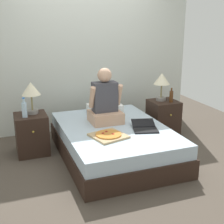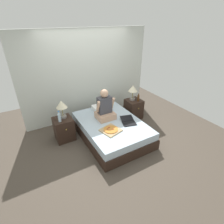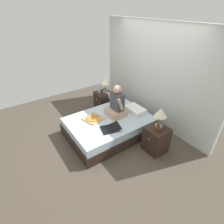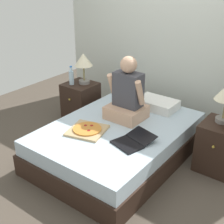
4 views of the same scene
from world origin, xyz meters
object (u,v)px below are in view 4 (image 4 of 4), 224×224
(nightstand_left, at_px, (81,102))
(water_bottle, at_px, (71,77))
(person_seated, at_px, (127,96))
(lamp_on_left_nightstand, at_px, (83,62))
(bed, at_px, (118,142))
(pizza_box, at_px, (87,130))
(nightstand_right, at_px, (219,147))
(laptop, at_px, (132,142))

(nightstand_left, height_order, water_bottle, water_bottle)
(person_seated, bearing_deg, lamp_on_left_nightstand, 162.45)
(nightstand_left, distance_m, water_bottle, 0.42)
(bed, height_order, water_bottle, water_bottle)
(pizza_box, bearing_deg, person_seated, 74.70)
(pizza_box, bearing_deg, water_bottle, 141.91)
(bed, xyz_separation_m, lamp_on_left_nightstand, (-1.02, 0.56, 0.69))
(water_bottle, xyz_separation_m, nightstand_right, (2.21, 0.09, -0.40))
(laptop, bearing_deg, nightstand_right, 46.27)
(nightstand_right, bearing_deg, lamp_on_left_nightstand, 178.63)
(laptop, bearing_deg, lamp_on_left_nightstand, 150.19)
(nightstand_right, xyz_separation_m, pizza_box, (-1.26, -0.83, 0.16))
(nightstand_left, relative_size, nightstand_right, 1.00)
(water_bottle, distance_m, nightstand_right, 2.24)
(nightstand_left, bearing_deg, bed, -25.46)
(water_bottle, bearing_deg, nightstand_left, 48.35)
(nightstand_right, relative_size, person_seated, 0.74)
(laptop, bearing_deg, nightstand_left, 152.46)
(bed, xyz_separation_m, laptop, (0.36, -0.23, 0.24))
(bed, distance_m, nightstand_left, 1.18)
(lamp_on_left_nightstand, distance_m, laptop, 1.65)
(nightstand_left, relative_size, pizza_box, 1.18)
(bed, bearing_deg, lamp_on_left_nightstand, 151.46)
(nightstand_left, height_order, person_seated, person_seated)
(lamp_on_left_nightstand, distance_m, pizza_box, 1.29)
(nightstand_right, bearing_deg, pizza_box, -146.68)
(lamp_on_left_nightstand, relative_size, laptop, 0.93)
(nightstand_left, distance_m, pizza_box, 1.21)
(bed, relative_size, lamp_on_left_nightstand, 4.44)
(bed, distance_m, laptop, 0.49)
(nightstand_left, bearing_deg, lamp_on_left_nightstand, 51.37)
(nightstand_right, bearing_deg, person_seated, -166.79)
(nightstand_left, xyz_separation_m, laptop, (1.42, -0.74, 0.17))
(nightstand_right, xyz_separation_m, laptop, (-0.71, -0.74, 0.17))
(nightstand_right, bearing_deg, water_bottle, -177.67)
(pizza_box, bearing_deg, lamp_on_left_nightstand, 133.11)
(laptop, bearing_deg, person_seated, 129.72)
(lamp_on_left_nightstand, bearing_deg, person_seated, -17.55)
(lamp_on_left_nightstand, height_order, laptop, lamp_on_left_nightstand)
(bed, distance_m, pizza_box, 0.45)
(nightstand_left, relative_size, laptop, 1.20)
(lamp_on_left_nightstand, distance_m, person_seated, 1.04)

